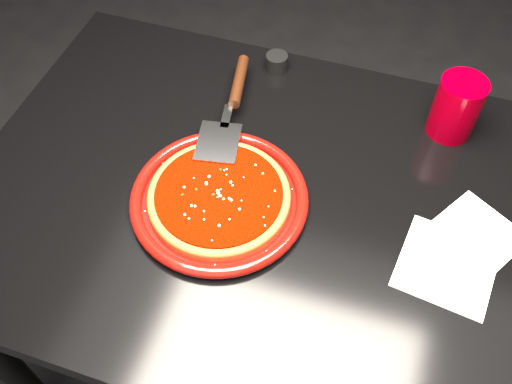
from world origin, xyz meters
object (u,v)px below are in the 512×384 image
pizza_server (230,108)px  cup (456,107)px  table (281,295)px  plate (219,199)px  ramekin (277,62)px

pizza_server → cup: cup is taller
pizza_server → cup: 0.44m
pizza_server → table: bearing=-53.9°
table → pizza_server: pizza_server is taller
table → cup: size_ratio=9.53×
table → plate: size_ratio=3.71×
plate → ramekin: (-0.01, 0.38, 0.01)m
cup → ramekin: 0.39m
plate → pizza_server: bearing=103.8°
plate → cup: (0.37, 0.31, 0.05)m
table → ramekin: ramekin is taller
plate → table: bearing=18.9°
table → plate: (-0.12, -0.04, 0.39)m
pizza_server → cup: bearing=5.0°
table → pizza_server: 0.47m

